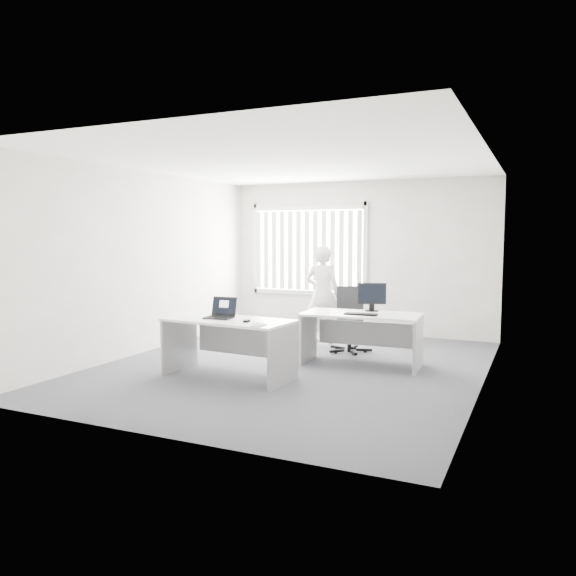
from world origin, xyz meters
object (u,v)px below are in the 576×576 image
at_px(laptop, 219,308).
at_px(monitor, 372,297).
at_px(desk_far, 361,328).
at_px(desk_near, 229,335).
at_px(person, 323,294).
at_px(office_chair, 350,331).

relative_size(laptop, monitor, 0.85).
height_order(desk_far, monitor, monitor).
xyz_separation_m(desk_near, person, (0.25, 2.69, 0.28)).
bearing_deg(person, laptop, 79.98).
bearing_deg(office_chair, desk_far, -78.72).
relative_size(desk_far, monitor, 4.08).
xyz_separation_m(laptop, monitor, (1.56, 1.60, 0.05)).
distance_m(desk_far, office_chair, 0.98).
distance_m(desk_near, monitor, 2.17).
relative_size(desk_far, office_chair, 1.63).
bearing_deg(person, desk_far, 127.14).
relative_size(desk_near, office_chair, 1.68).
distance_m(desk_far, monitor, 0.49).
xyz_separation_m(person, laptop, (-0.39, -2.69, 0.06)).
bearing_deg(person, office_chair, 139.80).
distance_m(person, laptop, 2.72).
xyz_separation_m(desk_far, laptop, (-1.49, -1.33, 0.36)).
relative_size(office_chair, laptop, 2.94).
bearing_deg(monitor, person, 117.14).
bearing_deg(desk_far, monitor, 72.31).
height_order(office_chair, laptop, laptop).
height_order(person, laptop, person).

